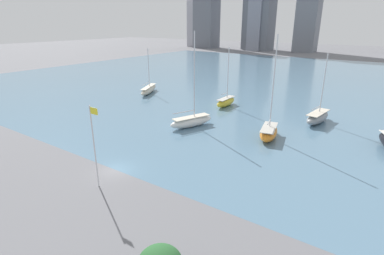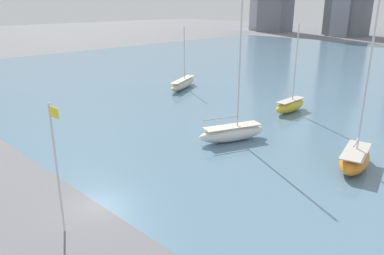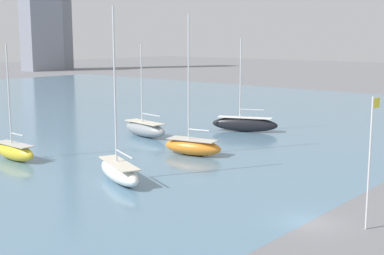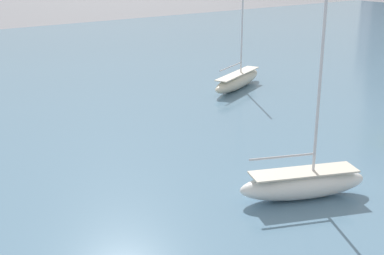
% 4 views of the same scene
% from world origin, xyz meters
% --- Properties ---
extents(ground_plane, '(500.00, 500.00, 0.00)m').
position_xyz_m(ground_plane, '(0.00, 0.00, 0.00)').
color(ground_plane, slate).
extents(harbor_water, '(180.00, 140.00, 0.00)m').
position_xyz_m(harbor_water, '(0.00, 70.00, 0.00)').
color(harbor_water, slate).
rests_on(harbor_water, ground_plane).
extents(flag_pole, '(1.24, 0.14, 9.32)m').
position_xyz_m(flag_pole, '(1.45, -3.72, 5.13)').
color(flag_pole, silver).
rests_on(flag_pole, ground_plane).
extents(distant_city_skyline, '(212.24, 22.59, 74.67)m').
position_xyz_m(distant_city_skyline, '(-36.39, 170.46, 25.82)').
color(distant_city_skyline, '#A8A8B2').
rests_on(distant_city_skyline, ground_plane).
extents(sailboat_white, '(5.11, 8.54, 16.00)m').
position_xyz_m(sailboat_white, '(-1.57, 18.68, 1.05)').
color(sailboat_white, white).
rests_on(sailboat_white, harbor_water).
extents(sailboat_gray, '(3.42, 8.31, 12.31)m').
position_xyz_m(sailboat_gray, '(16.06, 33.32, 1.09)').
color(sailboat_gray, gray).
rests_on(sailboat_gray, harbor_water).
extents(sailboat_yellow, '(1.96, 6.91, 12.50)m').
position_xyz_m(sailboat_yellow, '(-3.06, 34.00, 1.04)').
color(sailboat_yellow, yellow).
rests_on(sailboat_yellow, harbor_water).
extents(sailboat_cream, '(5.98, 10.39, 11.12)m').
position_xyz_m(sailboat_cream, '(-25.42, 33.95, 0.96)').
color(sailboat_cream, beige).
rests_on(sailboat_cream, harbor_water).
extents(sailboat_orange, '(4.02, 7.41, 15.73)m').
position_xyz_m(sailboat_orange, '(11.58, 21.00, 1.06)').
color(sailboat_orange, orange).
rests_on(sailboat_orange, harbor_water).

